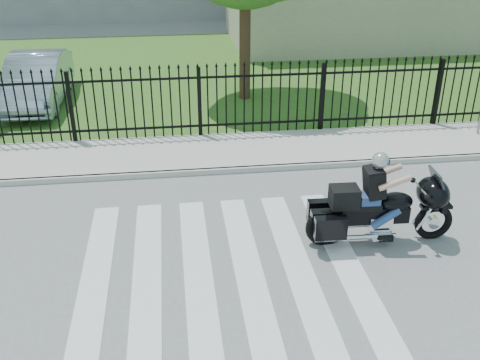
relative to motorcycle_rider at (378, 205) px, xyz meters
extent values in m
plane|color=slate|center=(-2.67, -1.01, -0.70)|extent=(120.00, 120.00, 0.00)
cube|color=#ADAAA3|center=(-2.67, 3.99, -0.64)|extent=(40.00, 2.00, 0.12)
cube|color=#ADAAA3|center=(-2.67, 2.99, -0.64)|extent=(40.00, 0.12, 0.12)
cube|color=#30571D|center=(-2.67, 10.99, -0.69)|extent=(40.00, 12.00, 0.02)
cube|color=black|center=(-2.67, 4.99, -0.35)|extent=(26.00, 0.04, 0.05)
cube|color=black|center=(-2.67, 4.99, 0.85)|extent=(26.00, 0.04, 0.05)
cylinder|color=#382316|center=(-1.17, 7.99, 1.38)|extent=(0.32, 0.32, 4.16)
torus|color=black|center=(1.02, -0.03, -0.38)|extent=(0.67, 0.15, 0.67)
torus|color=black|center=(-0.86, 0.03, -0.38)|extent=(0.71, 0.17, 0.70)
cube|color=black|center=(-0.09, 0.00, -0.16)|extent=(1.26, 0.27, 0.29)
ellipsoid|color=black|center=(0.30, -0.01, 0.06)|extent=(0.61, 0.41, 0.32)
cube|color=black|center=(-0.28, 0.01, 0.02)|extent=(0.64, 0.33, 0.10)
cube|color=silver|center=(0.05, 0.00, -0.33)|extent=(0.40, 0.30, 0.29)
ellipsoid|color=black|center=(0.92, -0.03, 0.19)|extent=(0.54, 0.71, 0.52)
cube|color=black|center=(-0.59, 0.02, 0.19)|extent=(0.48, 0.38, 0.35)
cube|color=navy|center=(-0.17, 0.01, 0.13)|extent=(0.34, 0.30, 0.17)
sphere|color=#A7AAAF|center=(-0.05, 0.00, 0.83)|extent=(0.28, 0.28, 0.28)
imported|color=#9DAAC5|center=(-7.11, 8.27, 0.02)|extent=(1.48, 4.20, 1.38)
camera|label=1|loc=(-3.33, -7.85, 4.58)|focal=42.00mm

